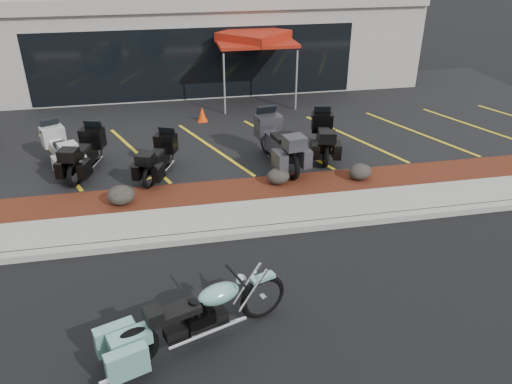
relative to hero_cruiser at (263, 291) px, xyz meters
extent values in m
plane|color=black|center=(0.01, 1.69, -0.56)|extent=(90.00, 90.00, 0.00)
cube|color=gray|center=(0.01, 2.59, -0.48)|extent=(24.00, 0.25, 0.15)
cube|color=gray|center=(0.01, 3.29, -0.48)|extent=(24.00, 1.20, 0.15)
cube|color=#3E130E|center=(0.01, 4.49, -0.48)|extent=(24.00, 1.20, 0.16)
cube|color=black|center=(0.01, 9.89, -0.48)|extent=(26.00, 9.60, 0.15)
cube|color=#9E978F|center=(0.01, 16.19, 1.44)|extent=(18.00, 8.00, 4.00)
cube|color=black|center=(0.01, 12.21, 0.94)|extent=(12.00, 0.06, 2.60)
cube|color=#9E978F|center=(0.01, 12.18, 3.04)|extent=(18.00, 0.30, 0.50)
ellipsoid|color=black|center=(-2.51, 4.29, -0.17)|extent=(0.65, 0.54, 0.46)
ellipsoid|color=black|center=(1.37, 4.61, -0.19)|extent=(0.59, 0.49, 0.42)
ellipsoid|color=black|center=(3.51, 4.45, -0.19)|extent=(0.60, 0.50, 0.42)
cone|color=#F83F08|center=(-0.06, 9.70, -0.16)|extent=(0.35, 0.35, 0.50)
cylinder|color=silver|center=(1.00, 10.16, 0.65)|extent=(0.06, 0.06, 2.11)
cylinder|color=silver|center=(3.54, 10.52, 0.65)|extent=(0.06, 0.06, 2.11)
cylinder|color=silver|center=(0.64, 12.70, 0.65)|extent=(0.06, 0.06, 2.11)
cylinder|color=silver|center=(3.18, 13.06, 0.65)|extent=(0.06, 0.06, 2.11)
cube|color=maroon|center=(2.09, 11.61, 1.84)|extent=(3.11, 3.11, 0.11)
cube|color=maroon|center=(2.09, 11.61, 1.99)|extent=(2.82, 2.82, 0.32)
camera|label=1|loc=(-1.38, -6.48, 5.37)|focal=35.00mm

